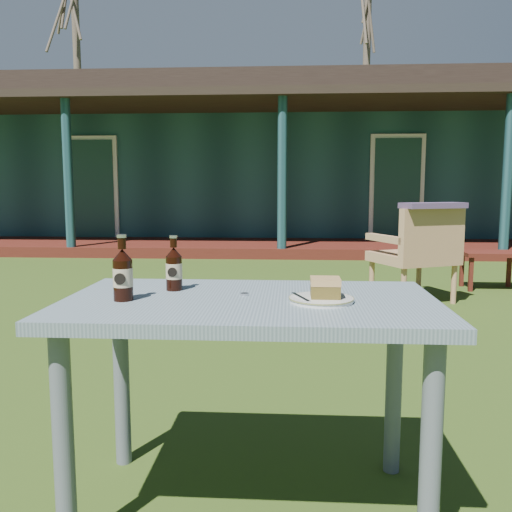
# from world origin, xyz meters

# --- Properties ---
(ground) EXTENTS (80.00, 80.00, 0.00)m
(ground) POSITION_xyz_m (0.00, 0.00, 0.00)
(ground) COLOR #334916
(pavilion) EXTENTS (15.80, 8.30, 3.45)m
(pavilion) POSITION_xyz_m (-0.00, 9.39, 1.61)
(pavilion) COLOR #1A3D43
(pavilion) RESTS_ON ground
(tree_left) EXTENTS (0.28, 0.28, 10.50)m
(tree_left) POSITION_xyz_m (-8.00, 17.50, 5.25)
(tree_left) COLOR brown
(tree_left) RESTS_ON ground
(tree_mid) EXTENTS (0.28, 0.28, 9.50)m
(tree_mid) POSITION_xyz_m (3.00, 18.50, 4.75)
(tree_mid) COLOR brown
(tree_mid) RESTS_ON ground
(cafe_table) EXTENTS (1.20, 0.70, 0.72)m
(cafe_table) POSITION_xyz_m (0.00, -1.60, 0.62)
(cafe_table) COLOR slate
(cafe_table) RESTS_ON ground
(plate) EXTENTS (0.20, 0.20, 0.01)m
(plate) POSITION_xyz_m (0.23, -1.64, 0.73)
(plate) COLOR silver
(plate) RESTS_ON cafe_table
(cake_slice) EXTENTS (0.09, 0.09, 0.06)m
(cake_slice) POSITION_xyz_m (0.24, -1.63, 0.77)
(cake_slice) COLOR brown
(cake_slice) RESTS_ON plate
(fork) EXTENTS (0.06, 0.14, 0.00)m
(fork) POSITION_xyz_m (0.16, -1.65, 0.74)
(fork) COLOR silver
(fork) RESTS_ON plate
(cola_bottle_near) EXTENTS (0.06, 0.06, 0.19)m
(cola_bottle_near) POSITION_xyz_m (-0.27, -1.48, 0.80)
(cola_bottle_near) COLOR black
(cola_bottle_near) RESTS_ON cafe_table
(cola_bottle_far) EXTENTS (0.06, 0.06, 0.21)m
(cola_bottle_far) POSITION_xyz_m (-0.40, -1.65, 0.80)
(cola_bottle_far) COLOR black
(cola_bottle_far) RESTS_ON cafe_table
(bottle_cap) EXTENTS (0.03, 0.03, 0.01)m
(bottle_cap) POSITION_xyz_m (-0.02, -1.55, 0.72)
(bottle_cap) COLOR silver
(bottle_cap) RESTS_ON cafe_table
(armchair_left) EXTENTS (0.85, 0.83, 0.89)m
(armchair_left) POSITION_xyz_m (1.32, 1.78, 0.50)
(armchair_left) COLOR tan
(armchair_left) RESTS_ON ground
(floral_throw) EXTENTS (0.64, 0.44, 0.05)m
(floral_throw) POSITION_xyz_m (1.40, 1.62, 0.91)
(floral_throw) COLOR #543E62
(floral_throw) RESTS_ON armchair_left
(side_table) EXTENTS (0.60, 0.40, 0.40)m
(side_table) POSITION_xyz_m (2.25, 2.50, 0.34)
(side_table) COLOR #4C1A12
(side_table) RESTS_ON ground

